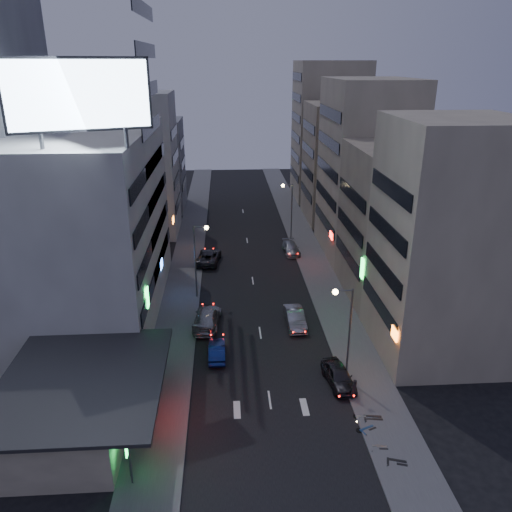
{
  "coord_description": "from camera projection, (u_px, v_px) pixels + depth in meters",
  "views": [
    {
      "loc": [
        -3.02,
        -26.99,
        23.88
      ],
      "look_at": [
        -0.01,
        19.97,
        5.45
      ],
      "focal_mm": 35.0,
      "sensor_mm": 36.0,
      "label": 1
    }
  ],
  "objects": [
    {
      "name": "street_lamp_right_near",
      "position": [
        345.0,
        322.0,
        37.94
      ],
      "size": [
        1.6,
        0.44,
        8.02
      ],
      "color": "#595B60",
      "rests_on": "sidewalk_right"
    },
    {
      "name": "sidewalk_right",
      "position": [
        315.0,
        265.0,
        62.3
      ],
      "size": [
        4.0,
        120.0,
        0.12
      ],
      "primitive_type": "cube",
      "color": "#4C4C4F",
      "rests_on": "ground"
    },
    {
      "name": "far_left_b",
      "position": [
        147.0,
        165.0,
        84.18
      ],
      "size": [
        12.0,
        10.0,
        15.0
      ],
      "primitive_type": "cube",
      "color": "gray",
      "rests_on": "ground"
    },
    {
      "name": "scooter_silver_b",
      "position": [
        373.0,
        410.0,
        35.63
      ],
      "size": [
        0.73,
        1.72,
        1.02
      ],
      "primitive_type": null,
      "rotation": [
        0.0,
        0.0,
        1.46
      ],
      "color": "#B2B4BA",
      "rests_on": "sidewalk_right"
    },
    {
      "name": "far_right_a",
      "position": [
        342.0,
        163.0,
        78.08
      ],
      "size": [
        11.0,
        12.0,
        18.0
      ],
      "primitive_type": "cube",
      "color": "tan",
      "rests_on": "ground"
    },
    {
      "name": "parked_car_right_far",
      "position": [
        291.0,
        248.0,
        66.2
      ],
      "size": [
        2.2,
        4.82,
        1.37
      ],
      "primitive_type": "imported",
      "rotation": [
        0.0,
        0.0,
        0.06
      ],
      "color": "#9A9DA1",
      "rests_on": "ground"
    },
    {
      "name": "white_building",
      "position": [
        81.0,
        226.0,
        48.26
      ],
      "size": [
        14.0,
        24.0,
        18.0
      ],
      "primitive_type": "cube",
      "color": "beige",
      "rests_on": "ground"
    },
    {
      "name": "street_lamp_right_far",
      "position": [
        289.0,
        203.0,
        69.54
      ],
      "size": [
        1.6,
        0.44,
        8.02
      ],
      "color": "#595B60",
      "rests_on": "sidewalk_right"
    },
    {
      "name": "shophouse_mid",
      "position": [
        402.0,
        223.0,
        52.42
      ],
      "size": [
        11.0,
        12.0,
        16.0
      ],
      "primitive_type": "cube",
      "color": "tan",
      "rests_on": "ground"
    },
    {
      "name": "scooter_black_a",
      "position": [
        408.0,
        454.0,
        31.57
      ],
      "size": [
        1.13,
        1.95,
        1.13
      ],
      "primitive_type": null,
      "rotation": [
        0.0,
        0.0,
        1.27
      ],
      "color": "black",
      "rests_on": "sidewalk_right"
    },
    {
      "name": "parked_car_left",
      "position": [
        209.0,
        257.0,
        63.07
      ],
      "size": [
        3.44,
        6.1,
        1.61
      ],
      "primitive_type": "imported",
      "rotation": [
        0.0,
        0.0,
        3.0
      ],
      "color": "#2C2B31",
      "rests_on": "ground"
    },
    {
      "name": "food_court",
      "position": [
        71.0,
        403.0,
        34.28
      ],
      "size": [
        11.0,
        13.0,
        3.88
      ],
      "color": "#B3A58C",
      "rests_on": "ground"
    },
    {
      "name": "far_left_a",
      "position": [
        137.0,
        165.0,
        71.22
      ],
      "size": [
        11.0,
        10.0,
        20.0
      ],
      "primitive_type": "cube",
      "color": "beige",
      "rests_on": "ground"
    },
    {
      "name": "sidewalk_left",
      "position": [
        186.0,
        269.0,
        61.35
      ],
      "size": [
        4.0,
        120.0,
        0.12
      ],
      "primitive_type": "cube",
      "color": "#4C4C4F",
      "rests_on": "ground"
    },
    {
      "name": "road_car_blue",
      "position": [
        217.0,
        350.0,
        42.89
      ],
      "size": [
        1.44,
        4.05,
        1.33
      ],
      "primitive_type": "imported",
      "rotation": [
        0.0,
        0.0,
        3.15
      ],
      "color": "navy",
      "rests_on": "ground"
    },
    {
      "name": "far_right_b",
      "position": [
        329.0,
        132.0,
        90.02
      ],
      "size": [
        12.0,
        12.0,
        24.0
      ],
      "primitive_type": "cube",
      "color": "#B3A58C",
      "rests_on": "ground"
    },
    {
      "name": "road_car_silver",
      "position": [
        207.0,
        318.0,
        47.92
      ],
      "size": [
        2.94,
        6.07,
        1.7
      ],
      "primitive_type": "imported",
      "rotation": [
        0.0,
        0.0,
        3.04
      ],
      "color": "gray",
      "rests_on": "ground"
    },
    {
      "name": "person",
      "position": [
        354.0,
        389.0,
        37.36
      ],
      "size": [
        0.73,
        0.65,
        1.67
      ],
      "primitive_type": "imported",
      "rotation": [
        0.0,
        0.0,
        3.67
      ],
      "color": "black",
      "rests_on": "sidewalk_right"
    },
    {
      "name": "scooter_silver_a",
      "position": [
        388.0,
        439.0,
        32.89
      ],
      "size": [
        0.74,
        1.66,
        0.98
      ],
      "primitive_type": null,
      "rotation": [
        0.0,
        0.0,
        1.44
      ],
      "color": "gray",
      "rests_on": "sidewalk_right"
    },
    {
      "name": "street_lamp_left",
      "position": [
        199.0,
        251.0,
        52.11
      ],
      "size": [
        1.6,
        0.44,
        8.02
      ],
      "color": "#595B60",
      "rests_on": "sidewalk_left"
    },
    {
      "name": "shophouse_far",
      "position": [
        366.0,
        170.0,
        63.38
      ],
      "size": [
        10.0,
        14.0,
        22.0
      ],
      "primitive_type": "cube",
      "color": "#B3A58C",
      "rests_on": "ground"
    },
    {
      "name": "parked_car_right_mid",
      "position": [
        295.0,
        318.0,
        48.04
      ],
      "size": [
        1.8,
        4.84,
        1.58
      ],
      "primitive_type": "imported",
      "rotation": [
        0.0,
        0.0,
        0.03
      ],
      "color": "#92949A",
      "rests_on": "ground"
    },
    {
      "name": "shophouse_near",
      "position": [
        445.0,
        242.0,
        40.98
      ],
      "size": [
        10.0,
        11.0,
        20.0
      ],
      "primitive_type": "cube",
      "color": "#B3A58C",
      "rests_on": "ground"
    },
    {
      "name": "parked_car_right_near",
      "position": [
        339.0,
        376.0,
        39.29
      ],
      "size": [
        2.39,
        4.71,
        1.54
      ],
      "primitive_type": "imported",
      "rotation": [
        0.0,
        0.0,
        0.13
      ],
      "color": "#2B2A30",
      "rests_on": "ground"
    },
    {
      "name": "scooter_blue",
      "position": [
        373.0,
        418.0,
        34.78
      ],
      "size": [
        1.19,
        1.75,
        1.02
      ],
      "primitive_type": null,
      "rotation": [
        0.0,
        0.0,
        1.99
      ],
      "color": "navy",
      "rests_on": "sidewalk_right"
    },
    {
      "name": "scooter_black_b",
      "position": [
        382.0,
        409.0,
        35.61
      ],
      "size": [
        0.88,
        1.97,
        1.17
      ],
      "primitive_type": null,
      "rotation": [
        0.0,
        0.0,
        1.44
      ],
      "color": "black",
      "rests_on": "sidewalk_right"
    },
    {
      "name": "billboard",
      "position": [
        79.0,
        95.0,
        34.57
      ],
      "size": [
        9.52,
        3.75,
        6.2
      ],
      "rotation": [
        0.0,
        0.0,
        0.35
      ],
      "color": "#595B60",
      "rests_on": "white_building"
    },
    {
      "name": "ground",
      "position": [
        275.0,
        437.0,
        33.97
      ],
      "size": [
        180.0,
        180.0,
        0.0
      ],
      "primitive_type": "plane",
      "color": "black",
      "rests_on": "ground"
    }
  ]
}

